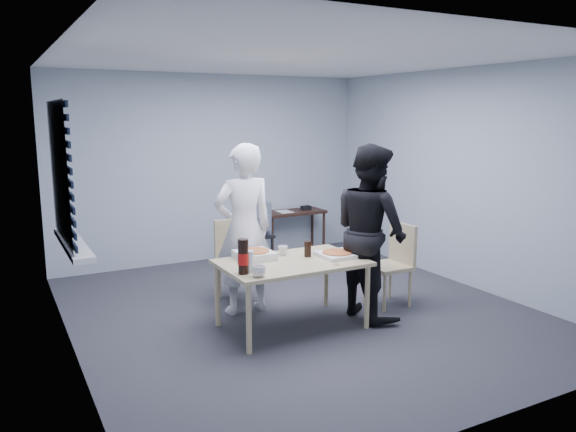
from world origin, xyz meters
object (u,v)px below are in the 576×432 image
chair_right (395,258)px  side_table (293,216)px  person_black (370,231)px  dining_table (292,267)px  person_white (244,229)px  stool (259,242)px  chair_far (236,254)px  mug_a (259,271)px  backpack (259,219)px  mug_b (283,251)px  soda_bottle (243,257)px

chair_right → side_table: size_ratio=0.94×
chair_right → person_black: size_ratio=0.50×
chair_right → side_table: (0.15, 2.57, 0.04)m
dining_table → chair_right: size_ratio=1.54×
person_white → stool: bearing=-120.3°
dining_table → stool: size_ratio=2.93×
chair_far → mug_a: chair_far is taller
backpack → mug_b: size_ratio=4.33×
mug_b → chair_right: bearing=-7.3°
chair_far → chair_right: 1.76m
person_white → mug_a: size_ratio=14.39×
chair_right → soda_bottle: 1.94m
side_table → stool: 1.03m
person_white → soda_bottle: size_ratio=5.67×
person_white → soda_bottle: bearing=66.0°
dining_table → stool: (0.62, 2.08, -0.25)m
person_black → mug_a: bearing=100.6°
backpack → soda_bottle: 2.55m
mug_a → person_black: bearing=10.6°
person_black → mug_b: bearing=69.4°
mug_a → side_table: bearing=56.5°
person_black → backpack: person_black is taller
mug_b → side_table: bearing=59.2°
chair_right → mug_b: size_ratio=8.90×
chair_far → mug_a: bearing=-105.0°
chair_far → soda_bottle: size_ratio=2.85×
side_table → backpack: 1.02m
mug_b → person_white: bearing=123.4°
stool → person_white: bearing=-120.3°
chair_right → mug_a: (-1.82, -0.41, 0.20)m
person_white → dining_table: bearing=109.8°
person_black → mug_a: person_black is taller
person_black → backpack: 2.16m
person_white → backpack: person_white is taller
dining_table → backpack: size_ratio=3.16×
chair_far → backpack: backpack is taller
chair_far → person_black: 1.57m
person_white → mug_b: size_ratio=17.70×
chair_far → soda_bottle: (-0.46, -1.27, 0.30)m
mug_b → soda_bottle: (-0.61, -0.42, 0.10)m
stool → backpack: backpack is taller
mug_a → chair_right: bearing=12.6°
dining_table → soda_bottle: (-0.58, -0.18, 0.21)m
chair_right → side_table: bearing=86.7°
backpack → chair_right: bearing=-71.0°
person_white → person_black: 1.30m
person_white → side_table: size_ratio=1.87×
chair_far → backpack: size_ratio=2.05×
stool → mug_b: bearing=-108.0°
person_white → person_black: (1.09, -0.70, 0.00)m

